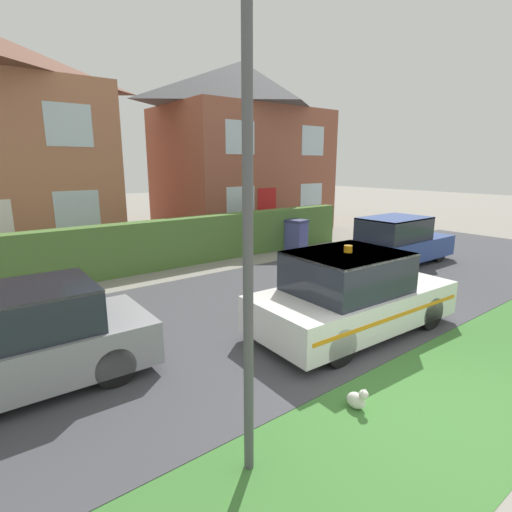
# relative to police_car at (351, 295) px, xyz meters

# --- Properties ---
(ground_plane) EXTENTS (80.00, 80.00, 0.00)m
(ground_plane) POSITION_rel_police_car_xyz_m (-1.14, -2.34, -0.74)
(ground_plane) COLOR gray
(road_strip) EXTENTS (28.00, 6.27, 0.01)m
(road_strip) POSITION_rel_police_car_xyz_m (-1.14, 1.96, -0.73)
(road_strip) COLOR #424247
(road_strip) RESTS_ON ground
(lawn_verge) EXTENTS (28.00, 2.28, 0.01)m
(lawn_verge) POSITION_rel_police_car_xyz_m (-1.14, -2.32, -0.73)
(lawn_verge) COLOR #3D7533
(lawn_verge) RESTS_ON ground
(garden_hedge) EXTENTS (13.03, 0.54, 1.48)m
(garden_hedge) POSITION_rel_police_car_xyz_m (0.08, 6.56, 0.00)
(garden_hedge) COLOR #4C7233
(garden_hedge) RESTS_ON ground
(police_car) EXTENTS (4.11, 1.98, 1.68)m
(police_car) POSITION_rel_police_car_xyz_m (0.00, 0.00, 0.00)
(police_car) COLOR black
(police_car) RESTS_ON road_strip
(cat) EXTENTS (0.21, 0.37, 0.32)m
(cat) POSITION_rel_police_car_xyz_m (-1.88, -1.67, -0.61)
(cat) COLOR silver
(cat) RESTS_ON ground
(neighbour_car_near) EXTENTS (4.16, 1.61, 1.50)m
(neighbour_car_near) POSITION_rel_police_car_xyz_m (5.26, 2.49, -0.02)
(neighbour_car_near) COLOR black
(neighbour_car_near) RESTS_ON road_strip
(neighbour_car_far) EXTENTS (3.85, 1.74, 1.45)m
(neighbour_car_far) POSITION_rel_police_car_xyz_m (-5.27, 1.58, -0.06)
(neighbour_car_far) COLOR black
(neighbour_car_far) RESTS_ON road_strip
(house_right) EXTENTS (7.80, 5.61, 7.70)m
(house_right) POSITION_rel_police_car_xyz_m (5.85, 11.51, 3.19)
(house_right) COLOR #93513D
(house_right) RESTS_ON ground
(wheelie_bin) EXTENTS (0.73, 0.82, 1.13)m
(wheelie_bin) POSITION_rel_police_car_xyz_m (4.27, 6.00, -0.17)
(wheelie_bin) COLOR #474C8C
(wheelie_bin) RESTS_ON ground
(street_lamp) EXTENTS (0.24, 0.24, 5.91)m
(street_lamp) POSITION_rel_police_car_xyz_m (-3.62, -1.62, 2.69)
(street_lamp) COLOR #4C4C51
(street_lamp) RESTS_ON ground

